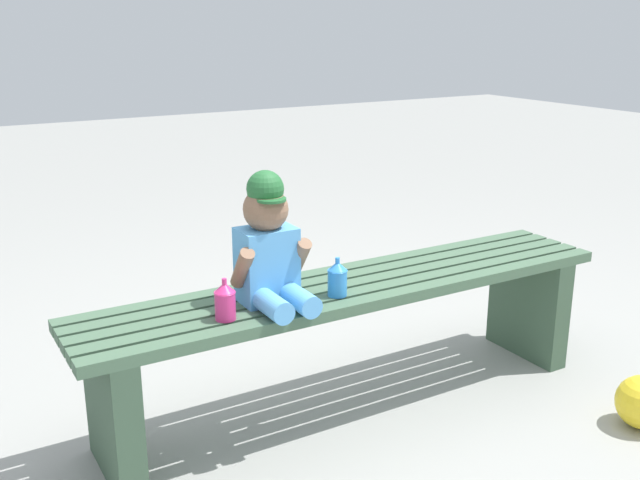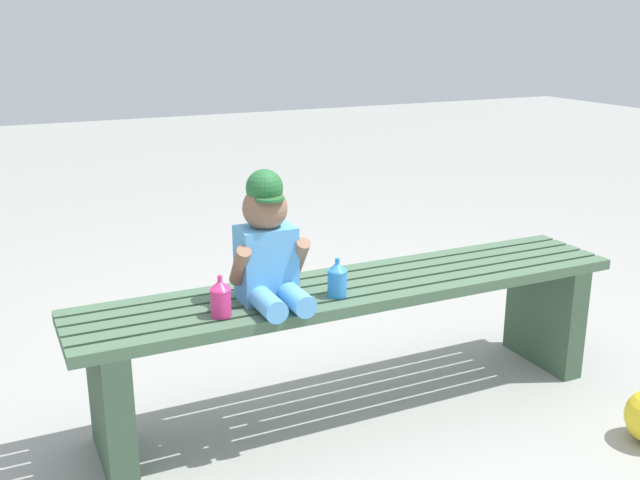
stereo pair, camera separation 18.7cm
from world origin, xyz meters
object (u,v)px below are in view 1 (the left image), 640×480
Objects in this scene: sippy_cup_left at (225,300)px; sippy_cup_right at (337,278)px; park_bench at (354,321)px; child_figure at (269,247)px.

sippy_cup_right is at bearing 0.00° from sippy_cup_left.
sippy_cup_left is at bearing -170.86° from park_bench.
sippy_cup_left is at bearing -162.06° from child_figure.
park_bench is 0.45m from child_figure.
park_bench is at bearing 34.56° from sippy_cup_right.
child_figure is at bearing 17.94° from sippy_cup_left.
park_bench is at bearing 4.24° from child_figure.
child_figure is 3.26× the size of sippy_cup_right.
park_bench is 4.61× the size of child_figure.
sippy_cup_right is at bearing -145.44° from park_bench.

